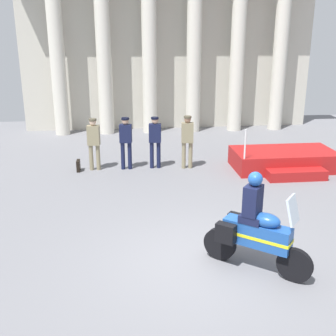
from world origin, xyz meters
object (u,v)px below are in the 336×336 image
officer_in_row_3 (187,138)px  officer_in_row_1 (126,139)px  officer_in_row_0 (94,140)px  motorcycle_with_rider (253,230)px  officer_in_row_2 (155,138)px  reviewing_stand (284,160)px  briefcase_on_ground (78,166)px

officer_in_row_3 → officer_in_row_1: bearing=4.3°
officer_in_row_0 → officer_in_row_1: bearing=-173.6°
officer_in_row_1 → motorcycle_with_rider: size_ratio=0.88×
officer_in_row_2 → officer_in_row_3: 1.03m
reviewing_stand → motorcycle_with_rider: motorcycle_with_rider is taller
officer_in_row_2 → officer_in_row_3: size_ratio=0.98×
motorcycle_with_rider → officer_in_row_2: bearing=140.5°
reviewing_stand → officer_in_row_2: (-4.12, 0.59, 0.70)m
officer_in_row_0 → motorcycle_with_rider: motorcycle_with_rider is taller
reviewing_stand → motorcycle_with_rider: (-2.83, -5.70, 0.50)m
officer_in_row_0 → motorcycle_with_rider: 7.08m
officer_in_row_0 → motorcycle_with_rider: (3.22, -6.30, -0.19)m
motorcycle_with_rider → officer_in_row_0: bearing=156.0°
reviewing_stand → briefcase_on_ground: size_ratio=8.97×
officer_in_row_0 → officer_in_row_1: (1.01, -0.03, 0.01)m
briefcase_on_ground → reviewing_stand: bearing=-4.5°
motorcycle_with_rider → briefcase_on_ground: 7.29m
officer_in_row_2 → motorcycle_with_rider: 6.43m
officer_in_row_3 → briefcase_on_ground: officer_in_row_3 is taller
motorcycle_with_rider → briefcase_on_ground: motorcycle_with_rider is taller
officer_in_row_0 → officer_in_row_3: (2.96, -0.15, 0.03)m
officer_in_row_1 → officer_in_row_3: (1.95, -0.12, 0.02)m
officer_in_row_0 → officer_in_row_1: officer_in_row_1 is taller
reviewing_stand → officer_in_row_0: officer_in_row_0 is taller
officer_in_row_1 → briefcase_on_ground: (-1.53, -0.05, -0.81)m
officer_in_row_0 → officer_in_row_3: bearing=-175.0°
officer_in_row_2 → officer_in_row_0: bearing=7.6°
reviewing_stand → motorcycle_with_rider: 6.39m
officer_in_row_2 → motorcycle_with_rider: motorcycle_with_rider is taller
officer_in_row_0 → officer_in_row_2: officer_in_row_2 is taller
reviewing_stand → officer_in_row_2: bearing=171.8°
reviewing_stand → briefcase_on_ground: 6.60m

